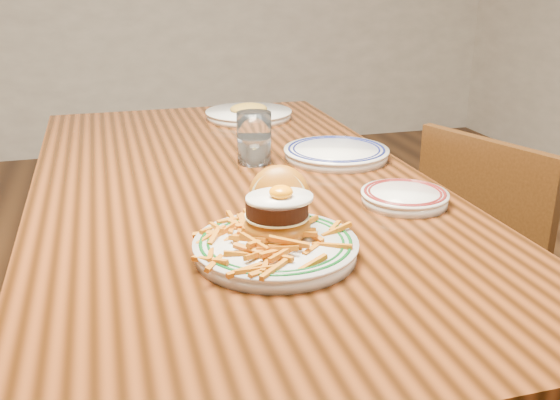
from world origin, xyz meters
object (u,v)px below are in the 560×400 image
object	(u,v)px
table	(235,219)
chair_right	(499,275)
side_plate	(405,196)
main_plate	(276,232)

from	to	relation	value
table	chair_right	bearing A→B (deg)	-2.34
chair_right	side_plate	bearing A→B (deg)	7.55
table	chair_right	world-z (taller)	chair_right
side_plate	main_plate	bearing A→B (deg)	-149.10
table	side_plate	xyz separation A→B (m)	(0.30, -0.22, 0.10)
main_plate	side_plate	world-z (taller)	main_plate
table	chair_right	distance (m)	0.73
main_plate	side_plate	bearing A→B (deg)	45.06
chair_right	side_plate	size ratio (longest dim) A/B	4.76
table	side_plate	world-z (taller)	side_plate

